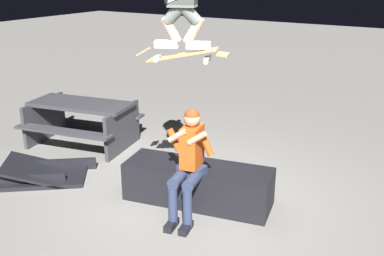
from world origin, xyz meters
The scene contains 6 objects.
ground_plane centered at (0.00, 0.00, 0.00)m, with size 40.00×40.00×0.00m, color gray.
ledge_box_main centered at (-0.10, 0.07, 0.25)m, with size 1.88×0.60×0.50m, color black.
person_sitting_on_ledge centered at (-0.19, 0.42, 0.75)m, with size 0.60×0.78×1.34m.
skateboard centered at (-0.07, 0.37, 1.96)m, with size 1.03×0.54×0.18m.
kicker_ramp centered at (2.13, 0.63, 0.06)m, with size 1.38×1.32×0.38m.
picnic_table_back centered at (2.60, -0.64, 0.50)m, with size 1.93×1.65×0.75m.
Camera 1 is at (-2.72, 4.50, 2.86)m, focal length 41.78 mm.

